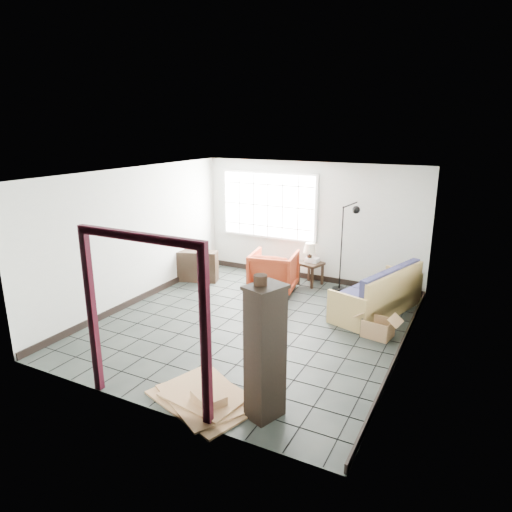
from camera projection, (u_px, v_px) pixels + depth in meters
The scene contains 15 objects.
ground at pixel (252, 324), 7.94m from camera, with size 5.50×5.50×0.00m, color black.
room_shell at pixel (253, 230), 7.50m from camera, with size 5.02×5.52×2.61m.
window_panel at pixel (269, 205), 10.25m from camera, with size 2.32×0.08×1.52m.
doorway_trim at pixel (143, 302), 5.26m from camera, with size 1.80×0.08×2.20m.
futon_sofa at pixel (380, 297), 8.32m from camera, with size 1.34×2.16×0.90m.
armchair at pixel (274, 270), 9.42m from camera, with size 0.90×0.85×0.93m, color #973615.
side_table at pixel (311, 266), 9.81m from camera, with size 0.57×0.57×0.50m.
table_lamp at pixel (310, 249), 9.77m from camera, with size 0.31×0.31×0.41m.
projector at pixel (312, 260), 9.81m from camera, with size 0.28×0.23×0.09m.
floor_lamp at pixel (347, 244), 9.24m from camera, with size 0.53×0.33×1.90m.
console_shelf at pixel (198, 266), 10.08m from camera, with size 0.93×0.61×0.68m.
tall_shelf at pixel (265, 352), 5.22m from camera, with size 0.48×0.54×1.65m.
pot at pixel (260, 280), 5.00m from camera, with size 0.16×0.16×0.11m.
open_box at pixel (378, 328), 7.45m from camera, with size 0.78×0.46×0.41m.
cardboard_pile at pixel (205, 397), 5.72m from camera, with size 1.55×1.32×0.19m.
Camera 1 is at (3.41, -6.46, 3.34)m, focal length 32.00 mm.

